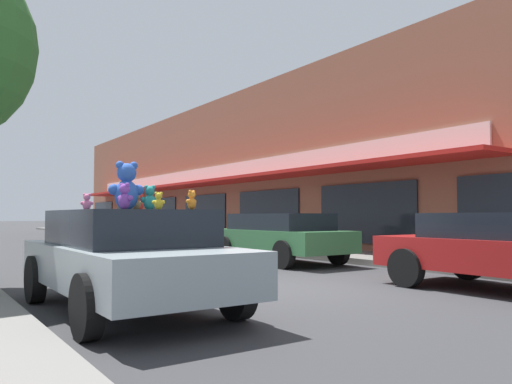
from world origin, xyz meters
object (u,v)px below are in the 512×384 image
at_px(teddy_bear_brown, 137,202).
at_px(teddy_bear_yellow, 159,201).
at_px(plush_art_car, 127,256).
at_px(parked_car_far_center, 280,235).
at_px(teddy_bear_giant, 126,187).
at_px(teddy_bear_orange, 192,200).
at_px(teddy_bear_red, 139,201).
at_px(teddy_bear_purple, 125,197).
at_px(teddy_bear_white, 126,202).
at_px(teddy_bear_pink, 87,202).
at_px(teddy_bear_teal, 150,198).
at_px(parked_car_far_left, 501,248).

distance_m(teddy_bear_brown, teddy_bear_yellow, 0.97).
distance_m(plush_art_car, parked_car_far_center, 7.47).
relative_size(teddy_bear_giant, teddy_bear_orange, 2.70).
bearing_deg(teddy_bear_red, teddy_bear_purple, 34.29).
relative_size(teddy_bear_giant, teddy_bear_brown, 2.65).
relative_size(plush_art_car, teddy_bear_brown, 17.23).
height_order(teddy_bear_giant, teddy_bear_brown, teddy_bear_giant).
distance_m(teddy_bear_white, parked_car_far_center, 7.30).
bearing_deg(teddy_bear_pink, teddy_bear_brown, -173.73).
xyz_separation_m(teddy_bear_orange, teddy_bear_red, (0.02, 1.84, 0.03)).
bearing_deg(teddy_bear_giant, teddy_bear_teal, 169.84).
height_order(teddy_bear_orange, teddy_bear_purple, teddy_bear_purple).
bearing_deg(parked_car_far_left, teddy_bear_giant, 162.00).
relative_size(plush_art_car, teddy_bear_yellow, 18.77).
bearing_deg(plush_art_car, teddy_bear_white, 75.42).
distance_m(teddy_bear_giant, parked_car_far_left, 6.43).
bearing_deg(teddy_bear_purple, plush_art_car, -46.20).
xyz_separation_m(teddy_bear_giant, teddy_bear_orange, (0.49, -1.02, -0.21)).
height_order(plush_art_car, teddy_bear_orange, teddy_bear_orange).
bearing_deg(teddy_bear_purple, parked_car_far_left, -123.50).
relative_size(teddy_bear_white, teddy_bear_purple, 0.82).
relative_size(teddy_bear_yellow, parked_car_far_center, 0.05).
bearing_deg(parked_car_far_left, teddy_bear_white, 159.40).
bearing_deg(plush_art_car, parked_car_far_left, -18.03).
xyz_separation_m(teddy_bear_white, teddy_bear_yellow, (0.09, -0.94, -0.01)).
relative_size(parked_car_far_left, parked_car_far_center, 0.92).
height_order(teddy_bear_white, teddy_bear_red, teddy_bear_red).
distance_m(teddy_bear_giant, teddy_bear_pink, 0.69).
bearing_deg(teddy_bear_yellow, teddy_bear_brown, -78.14).
distance_m(teddy_bear_orange, teddy_bear_white, 1.35).
xyz_separation_m(teddy_bear_brown, teddy_bear_orange, (0.23, -1.32, -0.00)).
xyz_separation_m(teddy_bear_yellow, teddy_bear_red, (0.32, 1.49, 0.04)).
bearing_deg(parked_car_far_left, teddy_bear_purple, 170.25).
distance_m(teddy_bear_pink, parked_car_far_center, 7.57).
xyz_separation_m(teddy_bear_white, parked_car_far_center, (5.95, 4.17, -0.74)).
xyz_separation_m(teddy_bear_giant, teddy_bear_red, (0.51, 0.82, -0.18)).
bearing_deg(teddy_bear_pink, teddy_bear_white, 177.62).
relative_size(teddy_bear_white, parked_car_far_left, 0.06).
height_order(teddy_bear_yellow, teddy_bear_pink, teddy_bear_pink).
bearing_deg(teddy_bear_pink, teddy_bear_yellow, 141.77).
xyz_separation_m(plush_art_car, teddy_bear_white, (0.07, 0.26, 0.76)).
relative_size(teddy_bear_orange, teddy_bear_purple, 0.78).
bearing_deg(teddy_bear_red, teddy_bear_white, 24.08).
bearing_deg(parked_car_far_left, plush_art_car, 161.78).
xyz_separation_m(teddy_bear_orange, teddy_bear_pink, (-0.88, 1.56, -0.00)).
distance_m(teddy_bear_brown, teddy_bear_teal, 0.41).
bearing_deg(teddy_bear_orange, plush_art_car, -90.80).
distance_m(teddy_bear_giant, teddy_bear_purple, 0.95).
distance_m(teddy_bear_giant, teddy_bear_orange, 1.15).
distance_m(teddy_bear_brown, parked_car_far_center, 7.15).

